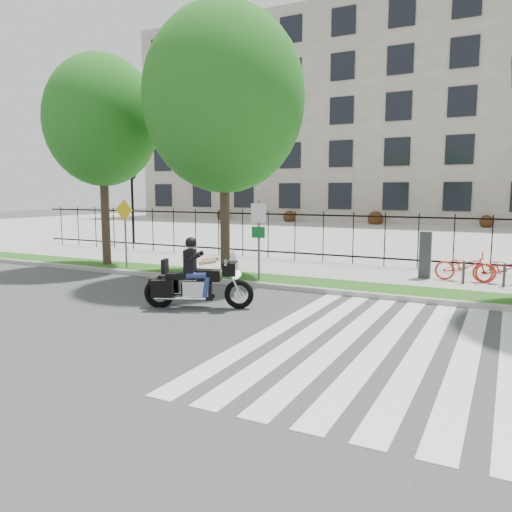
% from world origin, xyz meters
% --- Properties ---
extents(ground, '(120.00, 120.00, 0.00)m').
position_xyz_m(ground, '(0.00, 0.00, 0.00)').
color(ground, '#3A3A3C').
rests_on(ground, ground).
extents(curb, '(60.00, 0.20, 0.15)m').
position_xyz_m(curb, '(0.00, 4.10, 0.07)').
color(curb, '#999690').
rests_on(curb, ground).
extents(grass_verge, '(60.00, 1.50, 0.15)m').
position_xyz_m(grass_verge, '(0.00, 4.95, 0.07)').
color(grass_verge, '#214D13').
rests_on(grass_verge, ground).
extents(sidewalk, '(60.00, 3.50, 0.15)m').
position_xyz_m(sidewalk, '(0.00, 7.45, 0.07)').
color(sidewalk, '#9B9991').
rests_on(sidewalk, ground).
extents(plaza, '(80.00, 34.00, 0.10)m').
position_xyz_m(plaza, '(0.00, 25.00, 0.05)').
color(plaza, '#9B9991').
rests_on(plaza, ground).
extents(crosswalk_stripes, '(5.70, 8.00, 0.01)m').
position_xyz_m(crosswalk_stripes, '(4.83, 0.00, 0.01)').
color(crosswalk_stripes, silver).
rests_on(crosswalk_stripes, ground).
extents(iron_fence, '(30.00, 0.06, 2.00)m').
position_xyz_m(iron_fence, '(0.00, 9.20, 1.15)').
color(iron_fence, black).
rests_on(iron_fence, sidewalk).
extents(office_building, '(60.00, 21.90, 20.15)m').
position_xyz_m(office_building, '(0.00, 44.92, 9.97)').
color(office_building, gray).
rests_on(office_building, ground).
extents(lamp_post_left, '(1.06, 0.70, 4.25)m').
position_xyz_m(lamp_post_left, '(-12.00, 12.00, 3.21)').
color(lamp_post_left, black).
rests_on(lamp_post_left, ground).
extents(street_tree_0, '(4.22, 4.22, 7.82)m').
position_xyz_m(street_tree_0, '(-7.24, 4.95, 5.53)').
color(street_tree_0, '#33231C').
rests_on(street_tree_0, grass_verge).
extents(street_tree_1, '(5.26, 5.26, 8.77)m').
position_xyz_m(street_tree_1, '(-1.96, 4.95, 5.88)').
color(street_tree_1, '#33231C').
rests_on(street_tree_1, grass_verge).
extents(sign_pole_regulatory, '(0.50, 0.09, 2.50)m').
position_xyz_m(sign_pole_regulatory, '(-0.52, 4.58, 1.74)').
color(sign_pole_regulatory, '#59595B').
rests_on(sign_pole_regulatory, grass_verge).
extents(sign_pole_warning, '(0.78, 0.09, 2.49)m').
position_xyz_m(sign_pole_warning, '(-5.96, 4.58, 1.74)').
color(sign_pole_warning, '#59595B').
rests_on(sign_pole_warning, grass_verge).
extents(motorcycle_rider, '(2.65, 1.44, 2.16)m').
position_xyz_m(motorcycle_rider, '(-0.41, 0.95, 0.72)').
color(motorcycle_rider, black).
rests_on(motorcycle_rider, ground).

